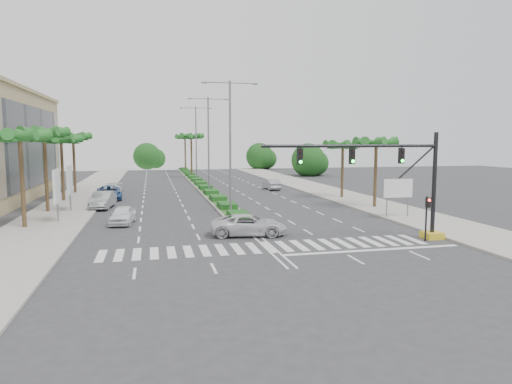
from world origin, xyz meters
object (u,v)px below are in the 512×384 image
car_parked_a (123,215)px  car_crossing (249,225)px  car_parked_b (103,200)px  car_parked_c (109,193)px  car_parked_d (111,191)px  car_right (272,184)px

car_parked_a → car_crossing: car_crossing is taller
car_parked_b → car_parked_c: size_ratio=0.89×
car_parked_a → car_parked_c: (-2.42, 16.30, 0.07)m
car_parked_c → car_parked_d: size_ratio=1.08×
car_parked_c → car_crossing: (11.35, -22.97, -0.04)m
car_parked_c → car_right: size_ratio=1.27×
car_parked_c → car_parked_d: (0.00, 2.35, -0.03)m
car_parked_d → car_parked_b: bearing=-83.3°
car_parked_c → car_right: (20.76, 6.07, -0.05)m
car_parked_a → car_parked_b: car_parked_b is taller
car_parked_b → car_crossing: (11.35, -15.97, -0.08)m
car_parked_a → car_right: car_right is taller
car_crossing → car_right: size_ratio=1.21×
car_parked_a → car_crossing: (8.92, -6.68, 0.03)m
car_parked_a → car_parked_c: bearing=105.9°
car_parked_c → car_right: 21.63m
car_crossing → car_right: car_crossing is taller
car_parked_a → car_parked_b: 9.60m
car_crossing → car_right: bearing=-8.6°
car_parked_b → car_parked_c: 7.01m
car_parked_d → car_parked_a: bearing=-75.9°
car_parked_a → car_right: bearing=58.1°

